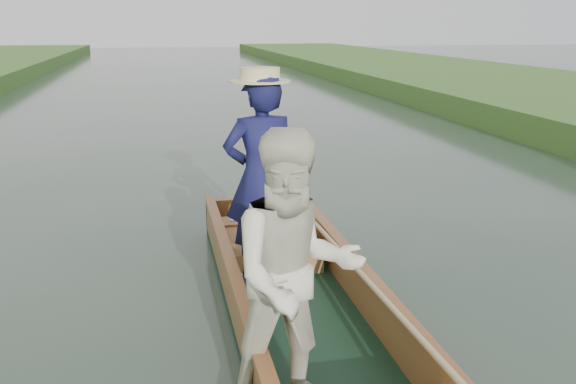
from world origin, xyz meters
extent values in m
plane|color=#283D30|center=(0.00, 0.00, 0.00)|extent=(120.00, 120.00, 0.00)
cube|color=black|center=(0.00, 0.00, 0.04)|extent=(1.10, 5.00, 0.08)
cube|color=brown|center=(-0.51, 0.00, 0.24)|extent=(0.08, 5.00, 0.32)
cube|color=brown|center=(0.51, 0.00, 0.24)|extent=(0.08, 5.00, 0.32)
cube|color=brown|center=(0.00, 2.46, 0.24)|extent=(1.10, 0.08, 0.32)
cube|color=brown|center=(-0.51, 0.00, 0.42)|extent=(0.10, 5.00, 0.04)
cube|color=brown|center=(0.51, 0.00, 0.42)|extent=(0.10, 5.00, 0.04)
cube|color=brown|center=(0.00, 1.90, 0.30)|extent=(0.94, 0.30, 0.05)
imported|color=#13143E|center=(-0.17, 0.95, 0.99)|extent=(0.71, 0.50, 1.83)
cylinder|color=beige|center=(-0.17, 0.95, 1.87)|extent=(0.52, 0.52, 0.12)
imported|color=beige|center=(-0.31, -1.13, 0.92)|extent=(0.86, 0.70, 1.69)
cube|color=#9C6032|center=(-0.03, 1.35, 0.19)|extent=(0.85, 0.90, 0.22)
sphere|color=tan|center=(0.24, 1.25, 0.41)|extent=(0.19, 0.19, 0.19)
sphere|color=tan|center=(0.24, 1.24, 0.55)|extent=(0.15, 0.15, 0.15)
sphere|color=tan|center=(0.19, 1.24, 0.62)|extent=(0.05, 0.05, 0.05)
sphere|color=tan|center=(0.30, 1.24, 0.62)|extent=(0.05, 0.05, 0.05)
sphere|color=tan|center=(0.24, 1.18, 0.54)|extent=(0.06, 0.06, 0.06)
sphere|color=tan|center=(0.16, 1.23, 0.44)|extent=(0.07, 0.07, 0.07)
sphere|color=tan|center=(0.33, 1.23, 0.44)|extent=(0.07, 0.07, 0.07)
sphere|color=tan|center=(0.20, 1.22, 0.32)|extent=(0.08, 0.08, 0.08)
sphere|color=tan|center=(0.29, 1.22, 0.32)|extent=(0.08, 0.08, 0.08)
cylinder|color=silver|center=(-0.32, 1.90, 0.33)|extent=(0.07, 0.07, 0.01)
cylinder|color=silver|center=(-0.32, 1.90, 0.37)|extent=(0.01, 0.01, 0.08)
ellipsoid|color=silver|center=(-0.32, 1.90, 0.43)|extent=(0.09, 0.09, 0.05)
cylinder|color=tan|center=(0.43, -0.16, 0.46)|extent=(0.04, 4.62, 0.21)
camera|label=1|loc=(-1.03, -4.44, 2.31)|focal=40.00mm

